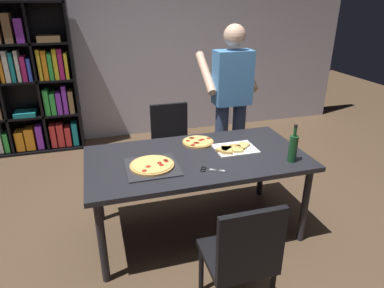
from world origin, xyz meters
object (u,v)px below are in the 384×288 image
Objects in this scene: dining_table at (197,163)px; kitchen_scissors at (208,169)px; wine_bottle at (293,148)px; person_serving_pizza at (231,99)px; chair_far_side at (172,140)px; pepperoni_pizza_on_tray at (152,166)px; bookshelf at (19,85)px; chair_near_camera at (242,255)px; second_pizza_plain at (198,142)px.

dining_table is 0.27m from kitchen_scissors.
wine_bottle is (0.72, -0.31, 0.19)m from dining_table.
kitchen_scissors reaches higher than dining_table.
person_serving_pizza is 5.54× the size of wine_bottle.
chair_far_side is 2.19× the size of pepperoni_pizza_on_tray.
bookshelf reaches higher than pepperoni_pizza_on_tray.
pepperoni_pizza_on_tray is at bearing -139.92° from person_serving_pizza.
wine_bottle reaches higher than dining_table.
bookshelf reaches higher than chair_near_camera.
second_pizza_plain is at bearing 71.17° from dining_table.
person_serving_pizza is (0.60, -0.22, 0.49)m from chair_far_side.
kitchen_scissors is (0.01, 0.70, 0.24)m from chair_near_camera.
person_serving_pizza reaches higher than kitchen_scissors.
pepperoni_pizza_on_tray is at bearing -62.10° from bookshelf.
bookshelf is 10.04× the size of kitchen_scissors.
bookshelf reaches higher than wine_bottle.
bookshelf is 1.11× the size of person_serving_pizza.
chair_near_camera is at bearing -90.88° from kitchen_scissors.
bookshelf is 6.17× the size of wine_bottle.
kitchen_scissors is (0.01, -1.23, 0.24)m from chair_far_side.
bookshelf reaches higher than chair_far_side.
dining_table is at bearing 13.85° from pepperoni_pizza_on_tray.
pepperoni_pizza_on_tray is 1.30× the size of wine_bottle.
pepperoni_pizza_on_tray is at bearing -110.60° from chair_far_side.
dining_table is 0.29m from second_pizza_plain.
wine_bottle is (0.72, 0.66, 0.36)m from chair_near_camera.
dining_table is at bearing 92.33° from kitchen_scissors.
dining_table is 4.48× the size of pepperoni_pizza_on_tray.
person_serving_pizza reaches higher than second_pizza_plain.
chair_far_side is at bearing 90.50° from kitchen_scissors.
pepperoni_pizza_on_tray reaches higher than second_pizza_plain.
chair_near_camera is 1.93m from chair_far_side.
wine_bottle is 1.11× the size of second_pizza_plain.
chair_far_side is 3.16× the size of second_pizza_plain.
kitchen_scissors is at bearing -87.67° from dining_table.
bookshelf is at bearing 117.10° from chair_near_camera.
chair_far_side is 0.46× the size of bookshelf.
dining_table is at bearing 156.91° from wine_bottle.
chair_near_camera is 1.88m from person_serving_pizza.
chair_far_side is 4.63× the size of kitchen_scissors.
bookshelf is at bearing 123.12° from kitchen_scissors.
chair_near_camera is 0.74m from kitchen_scissors.
pepperoni_pizza_on_tray is (-0.40, -1.06, 0.25)m from chair_far_side.
second_pizza_plain is (0.49, 0.37, -0.00)m from pepperoni_pizza_on_tray.
chair_near_camera is 4.63× the size of kitchen_scissors.
wine_bottle is at bearing -42.59° from second_pizza_plain.
person_serving_pizza is at bearing 59.59° from kitchen_scissors.
bookshelf reaches higher than dining_table.
chair_near_camera is 2.19× the size of pepperoni_pizza_on_tray.
person_serving_pizza reaches higher than dining_table.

